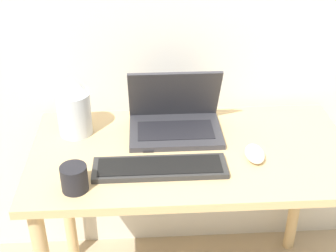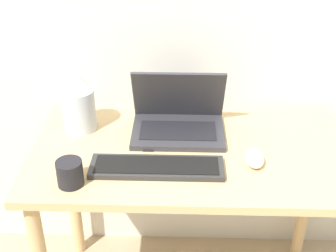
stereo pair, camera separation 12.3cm
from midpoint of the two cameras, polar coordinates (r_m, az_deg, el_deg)
name	(u,v)px [view 1 (the left image)]	position (r m, az deg, el deg)	size (l,w,h in m)	color
desk	(191,175)	(1.70, 0.73, -6.04)	(1.13, 0.59, 0.73)	tan
laptop	(175,118)	(1.72, -1.20, 0.91)	(0.34, 0.24, 0.24)	#333338
keyboard	(160,168)	(1.53, -3.30, -5.15)	(0.44, 0.13, 0.02)	#2D2D2D
mouse	(255,154)	(1.60, 8.37, -3.41)	(0.06, 0.11, 0.04)	white
vase	(74,106)	(1.72, -13.46, 2.36)	(0.12, 0.12, 0.23)	silver
mp3_player	(148,148)	(1.64, -4.57, -2.74)	(0.04, 0.05, 0.01)	black
mug	(74,178)	(1.47, -13.73, -6.27)	(0.08, 0.08, 0.08)	black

